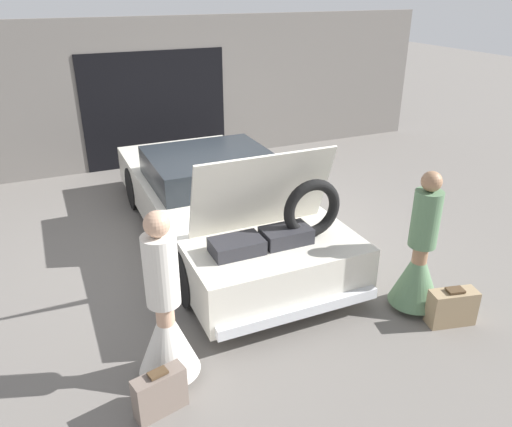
{
  "coord_description": "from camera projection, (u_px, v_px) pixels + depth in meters",
  "views": [
    {
      "loc": [
        -2.12,
        -6.14,
        3.34
      ],
      "look_at": [
        0.0,
        -1.33,
        0.91
      ],
      "focal_mm": 35.0,
      "sensor_mm": 36.0,
      "label": 1
    }
  ],
  "objects": [
    {
      "name": "garage_wall_back",
      "position": [
        154.0,
        94.0,
        9.65
      ],
      "size": [
        12.0,
        0.14,
        2.8
      ],
      "color": "slate",
      "rests_on": "ground_plane"
    },
    {
      "name": "suitcase_beside_right_person",
      "position": [
        452.0,
        307.0,
        5.31
      ],
      "size": [
        0.54,
        0.31,
        0.43
      ],
      "color": "#9E8460",
      "rests_on": "ground_plane"
    },
    {
      "name": "car",
      "position": [
        218.0,
        201.0,
        7.04
      ],
      "size": [
        1.97,
        4.94,
        1.72
      ],
      "color": "silver",
      "rests_on": "ground_plane"
    },
    {
      "name": "person_left",
      "position": [
        166.0,
        323.0,
        4.42
      ],
      "size": [
        0.57,
        0.57,
        1.69
      ],
      "rotation": [
        0.0,
        0.0,
        -1.53
      ],
      "color": "tan",
      "rests_on": "ground_plane"
    },
    {
      "name": "person_right",
      "position": [
        419.0,
        262.0,
        5.42
      ],
      "size": [
        0.56,
        0.56,
        1.63
      ],
      "rotation": [
        0.0,
        0.0,
        1.69
      ],
      "color": "#997051",
      "rests_on": "ground_plane"
    },
    {
      "name": "ground_plane",
      "position": [
        219.0,
        235.0,
        7.28
      ],
      "size": [
        40.0,
        40.0,
        0.0
      ],
      "primitive_type": "plane",
      "color": "slate"
    },
    {
      "name": "suitcase_beside_left_person",
      "position": [
        160.0,
        393.0,
        4.2
      ],
      "size": [
        0.48,
        0.26,
        0.43
      ],
      "color": "#75665B",
      "rests_on": "ground_plane"
    }
  ]
}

